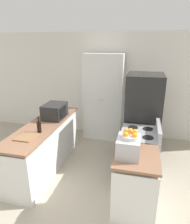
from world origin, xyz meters
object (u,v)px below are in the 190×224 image
object	(u,v)px
stove	(138,156)
refrigerator	(142,118)
toaster_oven	(128,147)
wine_bottle	(39,127)
fruit_bowl	(130,135)
microwave	(55,111)
pantry_cabinet	(103,97)

from	to	relation	value
stove	refrigerator	xyz separation A→B (m)	(0.03, 0.79, 0.43)
stove	toaster_oven	size ratio (longest dim) A/B	2.91
refrigerator	wine_bottle	distance (m)	2.05
fruit_bowl	stove	bearing A→B (deg)	80.57
microwave	fruit_bowl	world-z (taller)	fruit_bowl
stove	wine_bottle	distance (m)	1.78
wine_bottle	toaster_oven	world-z (taller)	wine_bottle
refrigerator	microwave	xyz separation A→B (m)	(-1.71, -0.48, 0.16)
stove	refrigerator	world-z (taller)	refrigerator
wine_bottle	toaster_oven	bearing A→B (deg)	-14.09
toaster_oven	fruit_bowl	size ratio (longest dim) A/B	1.47
refrigerator	stove	bearing A→B (deg)	-91.82
refrigerator	fruit_bowl	world-z (taller)	refrigerator
pantry_cabinet	microwave	bearing A→B (deg)	-120.54
refrigerator	toaster_oven	xyz separation A→B (m)	(-0.17, -1.56, 0.15)
pantry_cabinet	toaster_oven	bearing A→B (deg)	-70.95
stove	pantry_cabinet	bearing A→B (deg)	121.27
wine_bottle	refrigerator	bearing A→B (deg)	35.24
pantry_cabinet	microwave	world-z (taller)	pantry_cabinet
toaster_oven	fruit_bowl	xyz separation A→B (m)	(0.02, 0.01, 0.17)
pantry_cabinet	toaster_oven	distance (m)	2.46
microwave	fruit_bowl	size ratio (longest dim) A/B	1.99
fruit_bowl	microwave	bearing A→B (deg)	145.51
toaster_oven	wine_bottle	bearing A→B (deg)	165.91
stove	fruit_bowl	distance (m)	1.07
pantry_cabinet	stove	distance (m)	1.92
wine_bottle	fruit_bowl	distance (m)	1.58
fruit_bowl	wine_bottle	bearing A→B (deg)	166.38
stove	refrigerator	bearing A→B (deg)	88.18
refrigerator	wine_bottle	xyz separation A→B (m)	(-1.67, -1.18, 0.12)
refrigerator	wine_bottle	bearing A→B (deg)	-144.76
wine_bottle	fruit_bowl	world-z (taller)	fruit_bowl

